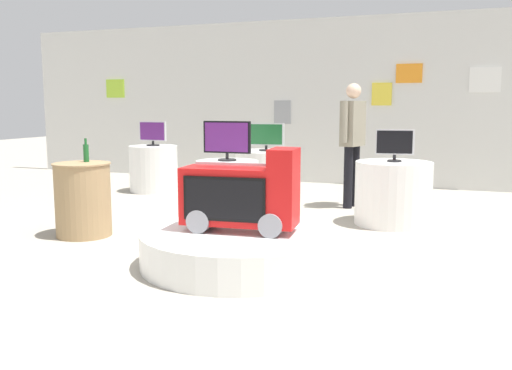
# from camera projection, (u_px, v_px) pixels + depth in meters

# --- Properties ---
(ground_plane) EXTENTS (30.00, 30.00, 0.00)m
(ground_plane) POSITION_uv_depth(u_px,v_px,m) (227.00, 259.00, 4.99)
(ground_plane) COLOR #A8A091
(back_wall_display) EXTENTS (12.79, 0.13, 2.85)m
(back_wall_display) POSITION_uv_depth(u_px,v_px,m) (345.00, 102.00, 9.53)
(back_wall_display) COLOR silver
(back_wall_display) RESTS_ON ground
(main_display_pedestal) EXTENTS (1.72, 1.72, 0.30)m
(main_display_pedestal) POSITION_uv_depth(u_px,v_px,m) (240.00, 248.00, 4.81)
(main_display_pedestal) COLOR white
(main_display_pedestal) RESTS_ON ground
(novelty_firetruck_tv) EXTENTS (1.02, 0.50, 0.72)m
(novelty_firetruck_tv) POSITION_uv_depth(u_px,v_px,m) (242.00, 197.00, 4.74)
(novelty_firetruck_tv) COLOR gray
(novelty_firetruck_tv) RESTS_ON main_display_pedestal
(display_pedestal_left_rear) EXTENTS (0.88, 0.88, 0.73)m
(display_pedestal_left_rear) POSITION_uv_depth(u_px,v_px,m) (393.00, 193.00, 6.41)
(display_pedestal_left_rear) COLOR white
(display_pedestal_left_rear) RESTS_ON ground
(tv_on_left_rear) EXTENTS (0.43, 0.16, 0.37)m
(tv_on_left_rear) POSITION_uv_depth(u_px,v_px,m) (395.00, 144.00, 6.32)
(tv_on_left_rear) COLOR black
(tv_on_left_rear) RESTS_ON display_pedestal_left_rear
(display_pedestal_center_rear) EXTENTS (0.88, 0.88, 0.73)m
(display_pedestal_center_rear) POSITION_uv_depth(u_px,v_px,m) (266.00, 176.00, 7.89)
(display_pedestal_center_rear) COLOR white
(display_pedestal_center_rear) RESTS_ON ground
(tv_on_center_rear) EXTENTS (0.52, 0.20, 0.39)m
(tv_on_center_rear) POSITION_uv_depth(u_px,v_px,m) (266.00, 136.00, 7.80)
(tv_on_center_rear) COLOR black
(tv_on_center_rear) RESTS_ON display_pedestal_center_rear
(display_pedestal_right_rear) EXTENTS (0.76, 0.76, 0.73)m
(display_pedestal_right_rear) POSITION_uv_depth(u_px,v_px,m) (154.00, 169.00, 8.85)
(display_pedestal_right_rear) COLOR white
(display_pedestal_right_rear) RESTS_ON ground
(tv_on_right_rear) EXTENTS (0.48, 0.20, 0.39)m
(tv_on_right_rear) POSITION_uv_depth(u_px,v_px,m) (153.00, 133.00, 8.76)
(tv_on_right_rear) COLOR black
(tv_on_right_rear) RESTS_ON display_pedestal_right_rear
(display_pedestal_far_right) EXTENTS (0.73, 0.73, 0.73)m
(display_pedestal_far_right) POSITION_uv_depth(u_px,v_px,m) (227.00, 192.00, 6.52)
(display_pedestal_far_right) COLOR white
(display_pedestal_far_right) RESTS_ON ground
(tv_on_far_right) EXTENTS (0.58, 0.22, 0.46)m
(tv_on_far_right) POSITION_uv_depth(u_px,v_px,m) (227.00, 139.00, 6.43)
(tv_on_far_right) COLOR black
(tv_on_far_right) RESTS_ON display_pedestal_far_right
(side_table_round) EXTENTS (0.60, 0.60, 0.78)m
(side_table_round) POSITION_uv_depth(u_px,v_px,m) (83.00, 199.00, 5.84)
(side_table_round) COLOR #9E7F56
(side_table_round) RESTS_ON ground
(bottle_on_side_table) EXTENTS (0.06, 0.06, 0.25)m
(bottle_on_side_table) POSITION_uv_depth(u_px,v_px,m) (86.00, 152.00, 5.87)
(bottle_on_side_table) COLOR #195926
(bottle_on_side_table) RESTS_ON side_table_round
(shopper_browsing_near_truck) EXTENTS (0.30, 0.54, 1.66)m
(shopper_browsing_near_truck) POSITION_uv_depth(u_px,v_px,m) (353.00, 136.00, 7.40)
(shopper_browsing_near_truck) COLOR black
(shopper_browsing_near_truck) RESTS_ON ground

